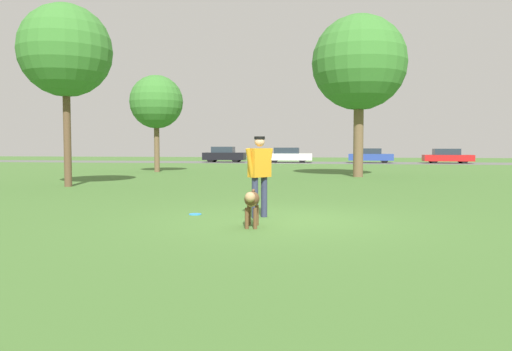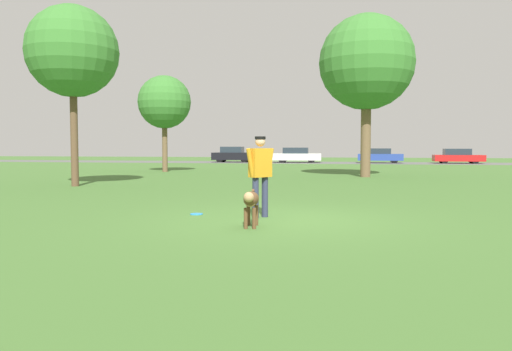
# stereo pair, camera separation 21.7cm
# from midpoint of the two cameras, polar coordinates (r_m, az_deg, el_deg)

# --- Properties ---
(ground_plane) EXTENTS (120.00, 120.00, 0.00)m
(ground_plane) POSITION_cam_midpoint_polar(r_m,az_deg,el_deg) (9.98, 3.40, -5.07)
(ground_plane) COLOR #426B2D
(far_road_strip) EXTENTS (120.00, 6.00, 0.01)m
(far_road_strip) POSITION_cam_midpoint_polar(r_m,az_deg,el_deg) (46.07, 9.39, 1.44)
(far_road_strip) COLOR #5B5B59
(far_road_strip) RESTS_ON ground_plane
(person) EXTENTS (0.52, 0.63, 1.66)m
(person) POSITION_cam_midpoint_polar(r_m,az_deg,el_deg) (10.18, 1.10, 0.72)
(person) COLOR #2D334C
(person) RESTS_ON ground_plane
(dog) EXTENTS (0.33, 1.06, 0.67)m
(dog) POSITION_cam_midpoint_polar(r_m,az_deg,el_deg) (8.97, 0.11, -2.93)
(dog) COLOR brown
(dog) RESTS_ON ground_plane
(frisbee) EXTENTS (0.27, 0.27, 0.02)m
(frisbee) POSITION_cam_midpoint_polar(r_m,az_deg,el_deg) (10.80, -6.25, -4.40)
(frisbee) COLOR #268CE5
(frisbee) RESTS_ON ground_plane
(tree_mid_center) EXTENTS (4.54, 4.54, 7.77)m
(tree_mid_center) POSITION_cam_midpoint_polar(r_m,az_deg,el_deg) (24.98, 12.78, 12.45)
(tree_mid_center) COLOR brown
(tree_mid_center) RESTS_ON ground_plane
(tree_far_left) EXTENTS (3.07, 3.07, 5.60)m
(tree_far_left) POSITION_cam_midpoint_polar(r_m,az_deg,el_deg) (29.72, -10.22, 8.22)
(tree_far_left) COLOR brown
(tree_far_left) RESTS_ON ground_plane
(tree_near_left) EXTENTS (3.32, 3.32, 6.59)m
(tree_near_left) POSITION_cam_midpoint_polar(r_m,az_deg,el_deg) (19.80, -19.94, 13.14)
(tree_near_left) COLOR brown
(tree_near_left) RESTS_ON ground_plane
(parked_car_black) EXTENTS (3.98, 1.92, 1.48)m
(parked_car_black) POSITION_cam_midpoint_polar(r_m,az_deg,el_deg) (47.34, -2.49, 2.39)
(parked_car_black) COLOR black
(parked_car_black) RESTS_ON ground_plane
(parked_car_white) EXTENTS (4.48, 1.95, 1.40)m
(parked_car_white) POSITION_cam_midpoint_polar(r_m,az_deg,el_deg) (46.07, 4.82, 2.32)
(parked_car_white) COLOR white
(parked_car_white) RESTS_ON ground_plane
(parked_car_blue) EXTENTS (4.01, 1.82, 1.32)m
(parked_car_blue) POSITION_cam_midpoint_polar(r_m,az_deg,el_deg) (46.26, 14.12, 2.20)
(parked_car_blue) COLOR #284293
(parked_car_blue) RESTS_ON ground_plane
(parked_car_red) EXTENTS (4.20, 1.81, 1.30)m
(parked_car_red) POSITION_cam_midpoint_polar(r_m,az_deg,el_deg) (47.31, 22.20, 2.04)
(parked_car_red) COLOR red
(parked_car_red) RESTS_ON ground_plane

